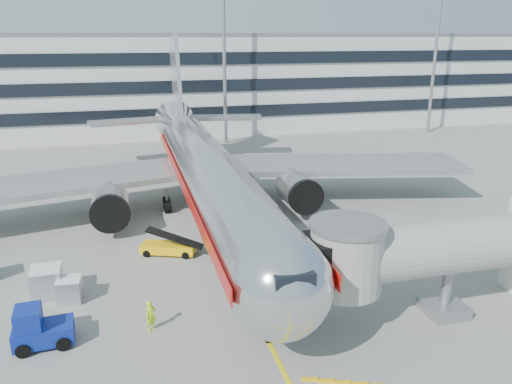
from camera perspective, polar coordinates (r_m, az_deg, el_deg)
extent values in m
plane|color=gray|center=(33.97, -2.44, -9.30)|extent=(180.00, 180.00, 0.00)
cube|color=yellow|center=(42.98, -5.34, -3.44)|extent=(0.25, 70.00, 0.01)
cylinder|color=silver|center=(39.77, -5.02, 1.21)|extent=(5.00, 36.00, 5.00)
sphere|color=silver|center=(23.46, 2.85, -10.79)|extent=(5.00, 5.00, 5.00)
cone|color=silver|center=(61.88, -8.80, 7.52)|extent=(5.00, 10.00, 5.00)
cube|color=black|center=(21.68, 4.11, -9.97)|extent=(1.80, 1.20, 0.90)
cube|color=#B7B7BC|center=(48.78, 9.06, 3.15)|extent=(24.95, 12.07, 0.50)
cube|color=#B7B7BC|center=(45.24, -22.70, 0.85)|extent=(24.95, 12.07, 0.50)
cylinder|color=#99999E|center=(44.17, 4.85, 0.17)|extent=(3.00, 4.20, 3.00)
cylinder|color=#99999E|center=(41.79, -16.30, -1.51)|extent=(3.00, 4.20, 3.00)
cylinder|color=black|center=(42.39, 5.76, -0.61)|extent=(3.10, 0.50, 3.10)
cylinder|color=black|center=(39.89, -16.34, -2.42)|extent=(3.10, 0.50, 3.10)
cube|color=#B7B7BC|center=(61.78, -9.05, 11.61)|extent=(0.45, 9.39, 13.72)
cube|color=#B7B7BC|center=(63.56, -3.95, 8.49)|extent=(10.41, 4.94, 0.35)
cube|color=#B7B7BC|center=(62.44, -14.00, 7.86)|extent=(10.41, 4.94, 0.35)
cylinder|color=gray|center=(26.78, 1.40, -15.06)|extent=(0.24, 0.24, 1.80)
cylinder|color=black|center=(27.02, 1.39, -15.86)|extent=(0.35, 0.90, 0.90)
cylinder|color=gray|center=(46.92, -2.36, -0.27)|extent=(0.30, 0.30, 2.00)
cylinder|color=gray|center=(46.04, -10.15, -0.89)|extent=(0.30, 0.30, 2.00)
cube|color=red|center=(40.17, -1.49, 1.89)|extent=(0.06, 38.00, 0.90)
cube|color=red|center=(39.36, -8.65, 1.36)|extent=(0.06, 38.00, 0.90)
cylinder|color=#A8A8A3|center=(29.63, 21.45, -5.81)|extent=(13.00, 3.00, 3.00)
cylinder|color=#A8A8A3|center=(26.54, 10.27, -7.54)|extent=(3.80, 3.80, 3.40)
cylinder|color=gray|center=(25.80, 10.49, -3.72)|extent=(4.00, 4.00, 0.30)
cube|color=black|center=(26.05, 7.65, -7.91)|extent=(1.40, 2.60, 2.60)
cylinder|color=gray|center=(30.70, 20.91, -10.28)|extent=(0.56, 0.56, 3.20)
cube|color=gray|center=(31.27, 20.66, -12.31)|extent=(2.20, 2.20, 0.70)
cylinder|color=black|center=(30.80, 19.25, -12.64)|extent=(0.35, 0.70, 0.70)
cylinder|color=black|center=(31.77, 22.01, -11.99)|extent=(0.35, 0.70, 0.70)
cube|color=silver|center=(88.22, -10.91, 12.12)|extent=(150.00, 24.00, 15.00)
cube|color=black|center=(76.65, -10.05, 8.75)|extent=(150.00, 0.30, 1.80)
cube|color=black|center=(76.17, -10.21, 11.73)|extent=(150.00, 0.30, 1.80)
cube|color=black|center=(75.89, -10.38, 14.73)|extent=(150.00, 0.30, 1.80)
cube|color=gray|center=(87.88, -11.21, 17.18)|extent=(150.00, 24.00, 0.60)
cylinder|color=gray|center=(73.13, -3.64, 15.27)|extent=(0.50, 0.50, 25.00)
cylinder|color=gray|center=(86.51, 19.82, 14.65)|extent=(0.50, 0.50, 25.00)
cube|color=yellow|center=(37.11, -9.98, -6.32)|extent=(4.18, 2.74, 0.62)
cube|color=black|center=(36.80, -10.05, -5.17)|extent=(4.20, 2.40, 1.37)
cylinder|color=black|center=(38.15, -11.78, -6.11)|extent=(0.59, 0.43, 0.54)
cylinder|color=black|center=(37.07, -12.36, -6.87)|extent=(0.59, 0.43, 0.54)
cylinder|color=black|center=(37.40, -7.59, -6.38)|extent=(0.59, 0.43, 0.54)
cylinder|color=black|center=(36.29, -8.05, -7.17)|extent=(0.59, 0.43, 0.54)
cube|color=navy|center=(28.77, -23.07, -14.62)|extent=(3.03, 1.85, 0.94)
cube|color=navy|center=(28.38, -24.60, -13.07)|extent=(1.35, 1.65, 1.15)
cube|color=black|center=(28.21, -24.69, -12.42)|extent=(1.23, 1.43, 0.10)
cylinder|color=black|center=(29.72, -24.76, -14.47)|extent=(0.75, 0.36, 0.73)
cylinder|color=black|center=(28.40, -25.07, -16.10)|extent=(0.75, 0.36, 0.73)
cylinder|color=black|center=(29.51, -21.02, -14.22)|extent=(0.75, 0.36, 0.73)
cylinder|color=black|center=(28.17, -21.13, -15.86)|extent=(0.75, 0.36, 0.73)
cube|color=#B1B3B9|center=(33.36, -22.79, -9.55)|extent=(1.80, 1.80, 1.82)
cube|color=white|center=(32.96, -22.98, -8.10)|extent=(1.80, 1.80, 0.07)
cube|color=#B1B3B9|center=(32.42, -20.51, -10.46)|extent=(1.50, 1.50, 1.43)
cube|color=white|center=(32.10, -20.65, -9.31)|extent=(1.50, 1.50, 0.05)
imported|color=#BDFF1A|center=(28.21, -11.93, -13.67)|extent=(0.77, 0.72, 1.77)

